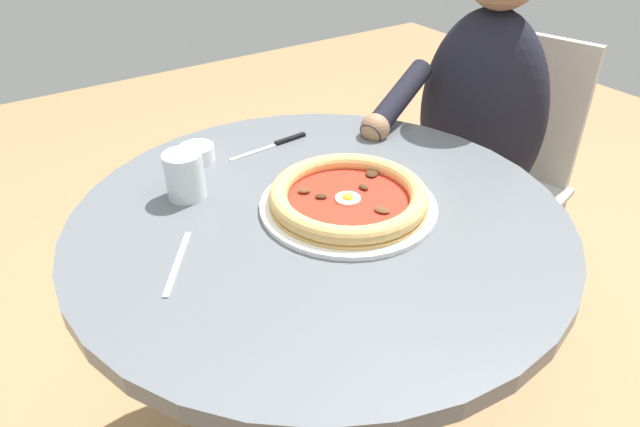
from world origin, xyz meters
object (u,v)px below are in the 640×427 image
object	(u,v)px
dining_table	(320,284)
cafe_chair_diner	(494,162)
steak_knife	(280,143)
diner_person	(468,186)
water_glass	(185,178)
pizza_on_plate	(348,198)
fork_utensil	(178,263)
ramekin_capers	(197,153)

from	to	relation	value
dining_table	cafe_chair_diner	size ratio (longest dim) A/B	1.06
steak_knife	diner_person	bearing A→B (deg)	-102.94
water_glass	diner_person	bearing A→B (deg)	-91.94
pizza_on_plate	fork_utensil	bearing A→B (deg)	86.51
ramekin_capers	fork_utensil	xyz separation A→B (m)	(-0.32, 0.18, -0.02)
steak_knife	cafe_chair_diner	bearing A→B (deg)	-97.12
cafe_chair_diner	fork_utensil	bearing A→B (deg)	100.96
cafe_chair_diner	dining_table	bearing A→B (deg)	105.31
dining_table	steak_knife	bearing A→B (deg)	-16.81
water_glass	fork_utensil	world-z (taller)	water_glass
dining_table	fork_utensil	bearing A→B (deg)	88.47
pizza_on_plate	steak_knife	size ratio (longest dim) A/B	1.65
pizza_on_plate	steak_knife	xyz separation A→B (m)	(0.31, -0.03, -0.02)
pizza_on_plate	water_glass	size ratio (longest dim) A/B	3.65
dining_table	water_glass	bearing A→B (deg)	41.97
water_glass	steak_knife	size ratio (longest dim) A/B	0.45
diner_person	pizza_on_plate	bearing A→B (deg)	108.12
dining_table	steak_knife	size ratio (longest dim) A/B	4.59
pizza_on_plate	steak_knife	bearing A→B (deg)	-5.90
dining_table	cafe_chair_diner	xyz separation A→B (m)	(0.21, -0.77, -0.04)
diner_person	cafe_chair_diner	world-z (taller)	diner_person
dining_table	ramekin_capers	bearing A→B (deg)	17.08
ramekin_capers	fork_utensil	bearing A→B (deg)	150.73
cafe_chair_diner	water_glass	bearing A→B (deg)	90.65
steak_knife	fork_utensil	size ratio (longest dim) A/B	1.39
pizza_on_plate	diner_person	xyz separation A→B (m)	(0.19, -0.57, -0.25)
pizza_on_plate	cafe_chair_diner	bearing A→B (deg)	-72.56
steak_knife	diner_person	world-z (taller)	diner_person
ramekin_capers	cafe_chair_diner	bearing A→B (deg)	-97.62
ramekin_capers	diner_person	bearing A→B (deg)	-102.03
dining_table	pizza_on_plate	world-z (taller)	pizza_on_plate
dining_table	water_glass	distance (m)	0.34
fork_utensil	cafe_chair_diner	distance (m)	1.09
fork_utensil	cafe_chair_diner	size ratio (longest dim) A/B	0.17
ramekin_capers	cafe_chair_diner	xyz separation A→B (m)	(-0.12, -0.87, -0.23)
dining_table	ramekin_capers	world-z (taller)	ramekin_capers
steak_knife	diner_person	size ratio (longest dim) A/B	0.17
fork_utensil	diner_person	world-z (taller)	diner_person
dining_table	steak_knife	world-z (taller)	steak_knife
dining_table	pizza_on_plate	xyz separation A→B (m)	(-0.01, -0.06, 0.19)
pizza_on_plate	cafe_chair_diner	size ratio (longest dim) A/B	0.38
dining_table	ramekin_capers	size ratio (longest dim) A/B	12.49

